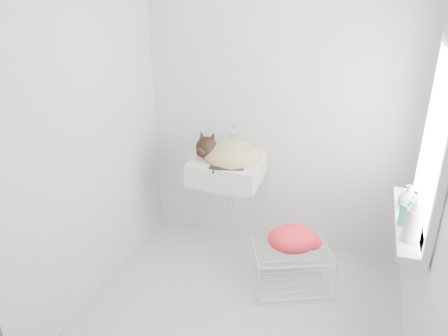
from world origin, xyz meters
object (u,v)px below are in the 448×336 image
(cat, at_px, (228,155))
(wire_rack, at_px, (291,270))
(bottle_a, at_px, (409,240))
(sink, at_px, (227,159))
(bottle_b, at_px, (408,226))
(bottle_c, at_px, (406,208))

(cat, relative_size, wire_rack, 0.88)
(cat, bearing_deg, bottle_a, -30.15)
(sink, distance_m, bottle_a, 1.56)
(cat, bearing_deg, wire_rack, -27.89)
(sink, bearing_deg, bottle_b, -25.46)
(sink, height_order, wire_rack, sink)
(wire_rack, height_order, bottle_c, bottle_c)
(sink, height_order, bottle_b, sink)
(cat, distance_m, bottle_b, 1.47)
(sink, height_order, cat, cat)
(bottle_a, bearing_deg, bottle_c, 90.00)
(bottle_a, bearing_deg, wire_rack, 147.73)
(bottle_a, distance_m, bottle_c, 0.40)
(wire_rack, height_order, bottle_b, bottle_b)
(cat, height_order, bottle_a, cat)
(wire_rack, bearing_deg, cat, 151.86)
(bottle_c, bearing_deg, wire_rack, 175.81)
(bottle_b, bearing_deg, wire_rack, 157.85)
(bottle_b, xyz_separation_m, bottle_c, (0.00, 0.24, 0.00))
(cat, xyz_separation_m, bottle_b, (1.33, -0.62, -0.04))
(bottle_a, xyz_separation_m, bottle_c, (0.00, 0.40, 0.00))
(cat, distance_m, wire_rack, 1.02)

